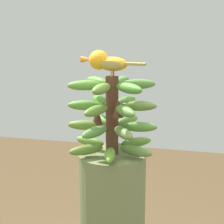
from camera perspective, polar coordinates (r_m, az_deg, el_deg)
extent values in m
cylinder|color=#4C2D1E|center=(1.25, 0.00, -0.57)|extent=(0.04, 0.04, 0.26)
ellipsoid|color=#588D29|center=(1.19, -0.30, -6.38)|extent=(0.05, 0.12, 0.03)
ellipsoid|color=#5A7F3A|center=(1.23, 3.55, -5.74)|extent=(0.12, 0.07, 0.03)
ellipsoid|color=#55832D|center=(1.31, 3.58, -4.45)|extent=(0.11, 0.10, 0.03)
ellipsoid|color=#4D7F3A|center=(1.36, 0.26, -3.80)|extent=(0.05, 0.12, 0.03)
ellipsoid|color=olive|center=(1.32, -3.28, -4.31)|extent=(0.12, 0.07, 0.03)
ellipsoid|color=olive|center=(1.24, -3.81, -5.57)|extent=(0.11, 0.10, 0.03)
ellipsoid|color=#50813A|center=(1.19, -2.56, -2.97)|extent=(0.08, 0.12, 0.03)
ellipsoid|color=olive|center=(1.18, 1.70, -3.12)|extent=(0.10, 0.11, 0.03)
ellipsoid|color=#528734|center=(1.25, 4.04, -2.19)|extent=(0.12, 0.05, 0.03)
ellipsoid|color=#578238|center=(1.32, 2.29, -1.26)|extent=(0.08, 0.12, 0.03)
ellipsoid|color=#508631|center=(1.33, -1.50, -1.15)|extent=(0.10, 0.11, 0.03)
ellipsoid|color=#597E29|center=(1.27, -3.97, -1.94)|extent=(0.12, 0.05, 0.03)
ellipsoid|color=#5B7D35|center=(1.24, 3.97, 0.89)|extent=(0.12, 0.05, 0.03)
ellipsoid|color=#518835|center=(1.31, 2.07, 1.62)|extent=(0.07, 0.12, 0.03)
ellipsoid|color=#4A8D2D|center=(1.31, -1.67, 1.66)|extent=(0.10, 0.11, 0.03)
ellipsoid|color=#4D892F|center=(1.25, -3.93, 1.00)|extent=(0.12, 0.05, 0.03)
ellipsoid|color=#588030|center=(1.17, -2.32, 0.20)|extent=(0.07, 0.12, 0.03)
ellipsoid|color=#59863A|center=(1.16, 1.88, 0.14)|extent=(0.10, 0.11, 0.03)
ellipsoid|color=#508237|center=(1.24, 3.81, 4.11)|extent=(0.12, 0.07, 0.03)
ellipsoid|color=#4A7E3A|center=(1.30, 1.39, 4.58)|extent=(0.05, 0.12, 0.03)
ellipsoid|color=#4E8E2D|center=(1.29, -2.25, 4.50)|extent=(0.11, 0.10, 0.03)
ellipsoid|color=#568E35|center=(1.22, -3.88, 3.95)|extent=(0.12, 0.07, 0.03)
ellipsoid|color=#5A7E2F|center=(1.15, -1.57, 3.42)|extent=(0.05, 0.12, 0.03)
ellipsoid|color=#4A892F|center=(1.16, 2.50, 3.51)|extent=(0.11, 0.10, 0.03)
cone|color=#4C2D1E|center=(1.26, -2.23, -0.56)|extent=(0.04, 0.04, 0.06)
cone|color=#4C2D1E|center=(1.19, 0.87, 0.66)|extent=(0.04, 0.04, 0.06)
cylinder|color=#C68933|center=(1.24, 0.19, 5.75)|extent=(0.01, 0.00, 0.02)
cylinder|color=#C68933|center=(1.22, -0.23, 5.59)|extent=(0.00, 0.01, 0.02)
ellipsoid|color=orange|center=(1.22, -0.02, 7.09)|extent=(0.10, 0.05, 0.04)
ellipsoid|color=olive|center=(1.24, 0.54, 7.19)|extent=(0.07, 0.01, 0.03)
ellipsoid|color=olive|center=(1.20, -0.15, 6.97)|extent=(0.07, 0.01, 0.03)
cube|color=olive|center=(1.20, 3.50, 7.05)|extent=(0.07, 0.03, 0.01)
sphere|color=orange|center=(1.24, -1.96, 7.67)|extent=(0.06, 0.06, 0.06)
sphere|color=black|center=(1.22, -2.70, 7.79)|extent=(0.01, 0.01, 0.01)
cone|color=orange|center=(1.25, -3.73, 7.72)|extent=(0.04, 0.03, 0.02)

